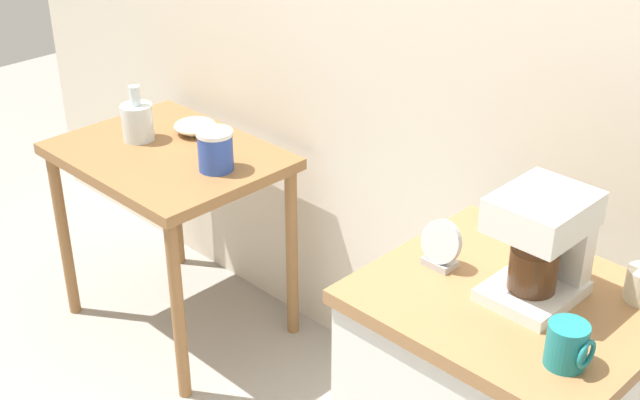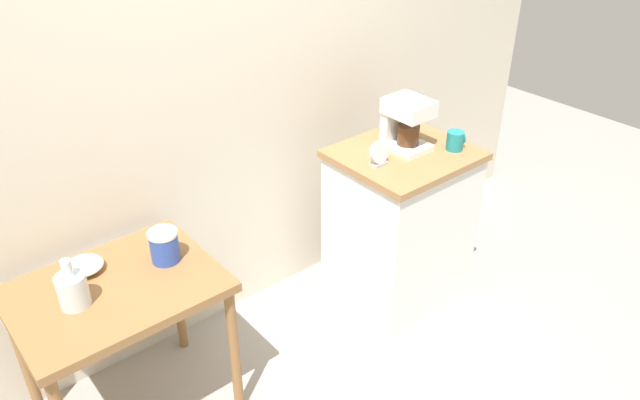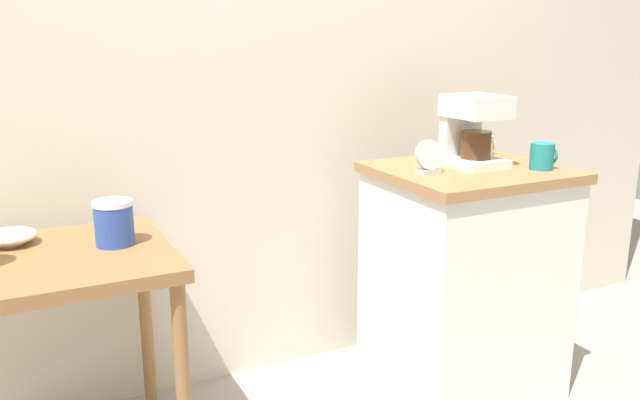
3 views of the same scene
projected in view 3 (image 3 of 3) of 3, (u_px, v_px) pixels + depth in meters
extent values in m
cube|color=beige|center=(247.00, 22.00, 2.44)|extent=(4.40, 0.10, 2.80)
cube|color=olive|center=(34.00, 265.00, 1.90)|extent=(0.79, 0.60, 0.04)
cylinder|color=olive|center=(183.00, 390.00, 1.92)|extent=(0.04, 0.04, 0.69)
cylinder|color=olive|center=(146.00, 323.00, 2.37)|extent=(0.04, 0.04, 0.69)
cube|color=white|center=(464.00, 285.00, 2.51)|extent=(0.62, 0.55, 0.85)
cube|color=#9E7044|center=(470.00, 172.00, 2.40)|extent=(0.65, 0.58, 0.04)
cylinder|color=beige|center=(11.00, 244.00, 2.02)|extent=(0.07, 0.07, 0.01)
ellipsoid|color=beige|center=(10.00, 236.00, 2.01)|extent=(0.15, 0.15, 0.04)
cylinder|color=#2D4CAD|center=(114.00, 225.00, 2.01)|extent=(0.12, 0.12, 0.13)
cylinder|color=white|center=(112.00, 203.00, 1.99)|extent=(0.12, 0.12, 0.01)
cube|color=white|center=(473.00, 162.00, 2.43)|extent=(0.18, 0.22, 0.03)
cube|color=white|center=(460.00, 128.00, 2.47)|extent=(0.16, 0.05, 0.26)
cube|color=white|center=(476.00, 106.00, 2.38)|extent=(0.18, 0.22, 0.08)
cylinder|color=#4C2D19|center=(476.00, 145.00, 2.40)|extent=(0.11, 0.11, 0.10)
cylinder|color=beige|center=(483.00, 145.00, 2.64)|extent=(0.08, 0.08, 0.08)
torus|color=beige|center=(491.00, 144.00, 2.66)|extent=(0.01, 0.05, 0.05)
cylinder|color=teal|center=(542.00, 156.00, 2.36)|extent=(0.08, 0.08, 0.10)
torus|color=teal|center=(551.00, 155.00, 2.38)|extent=(0.01, 0.06, 0.06)
cube|color=#B2B5BA|center=(428.00, 171.00, 2.29)|extent=(0.08, 0.05, 0.02)
cylinder|color=#B2B5BA|center=(429.00, 155.00, 2.28)|extent=(0.11, 0.05, 0.11)
cylinder|color=black|center=(429.00, 155.00, 2.28)|extent=(0.09, 0.04, 0.09)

